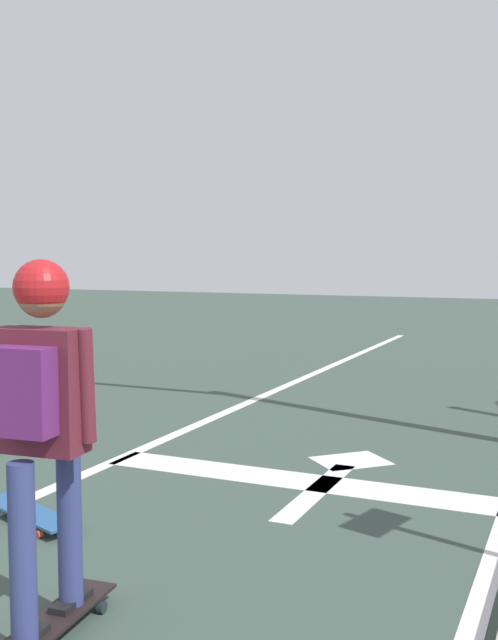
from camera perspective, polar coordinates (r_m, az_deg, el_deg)
lane_line_center at (r=6.55m, az=-8.44°, el=-9.76°), size 0.12×20.00×0.01m
stop_bar at (r=5.67m, az=4.17°, el=-12.05°), size 3.16×0.40×0.01m
lane_arrow_stem at (r=5.47m, az=5.14°, el=-12.72°), size 0.16×1.40×0.01m
lane_arrow_head at (r=6.24m, az=7.71°, el=-10.48°), size 0.71×0.71×0.01m
skateboard at (r=3.61m, az=-14.85°, el=-21.40°), size 0.27×0.88×0.08m
skater at (r=3.28m, az=-15.41°, el=-5.85°), size 0.44×0.60×1.56m
spare_skateboard at (r=5.04m, az=-16.33°, el=-13.74°), size 0.88×0.49×0.07m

